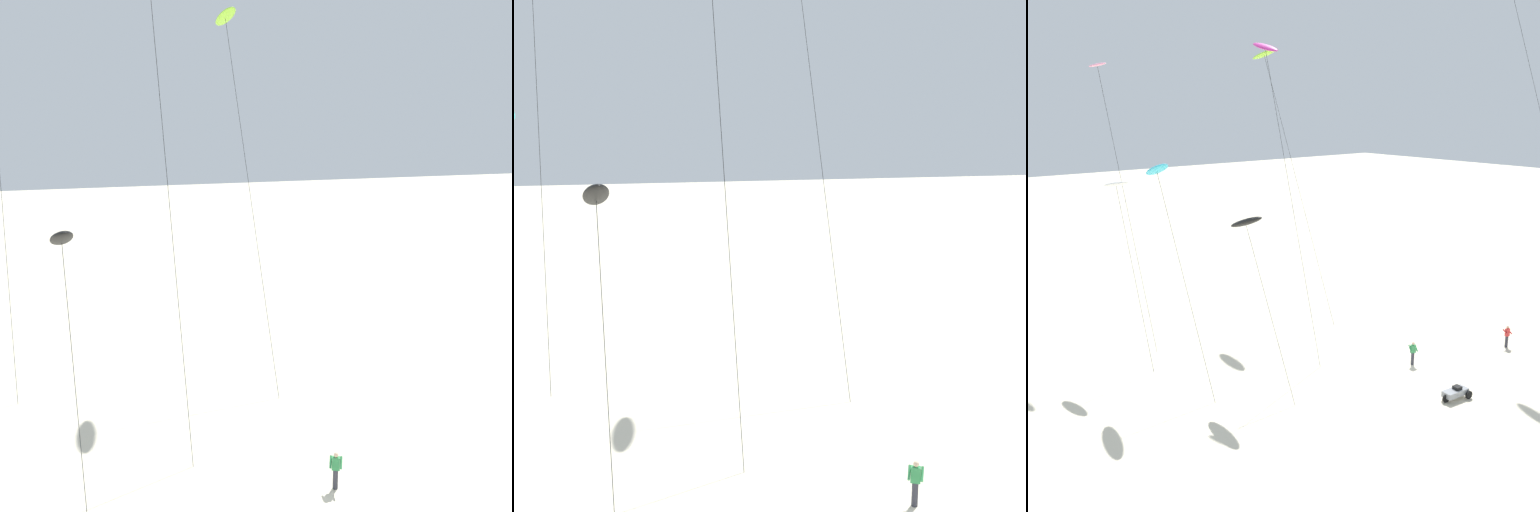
% 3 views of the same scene
% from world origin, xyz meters
% --- Properties ---
extents(kite_black, '(1.07, 6.23, 11.21)m').
position_xyz_m(kite_black, '(-8.52, 7.74, 10.49)').
color(kite_black, black).
rests_on(kite_black, ground).
extents(kite_flyer_middle, '(0.71, 0.69, 1.67)m').
position_xyz_m(kite_flyer_middle, '(1.68, 2.51, 0.89)').
color(kite_flyer_middle, '#33333D').
rests_on(kite_flyer_middle, ground).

